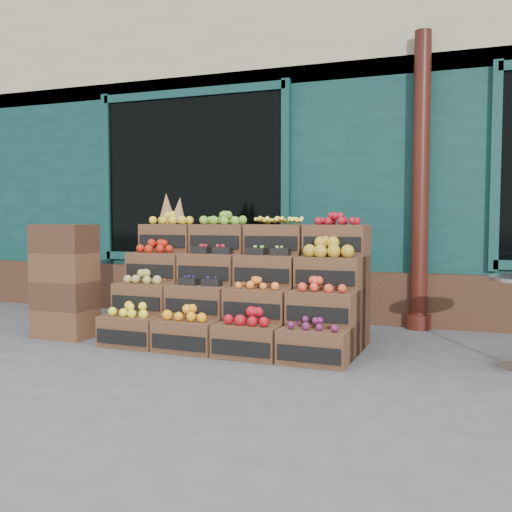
% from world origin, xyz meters
% --- Properties ---
extents(ground, '(60.00, 60.00, 0.00)m').
position_xyz_m(ground, '(0.00, 0.00, 0.00)').
color(ground, '#4E4E51').
rests_on(ground, ground).
extents(shop_facade, '(12.00, 6.24, 4.80)m').
position_xyz_m(shop_facade, '(0.00, 5.11, 2.40)').
color(shop_facade, '#103734').
rests_on(shop_facade, ground).
extents(crate_display, '(2.40, 1.22, 1.48)m').
position_xyz_m(crate_display, '(-0.38, 0.72, 0.46)').
color(crate_display, '#533420').
rests_on(crate_display, ground).
extents(spare_crates, '(0.58, 0.40, 1.15)m').
position_xyz_m(spare_crates, '(-2.14, 0.37, 0.57)').
color(spare_crates, '#533420').
rests_on(spare_crates, ground).
extents(shopkeeper, '(0.75, 0.59, 1.81)m').
position_xyz_m(shopkeeper, '(-1.83, 2.88, 0.90)').
color(shopkeeper, '#1E6B39').
rests_on(shopkeeper, ground).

